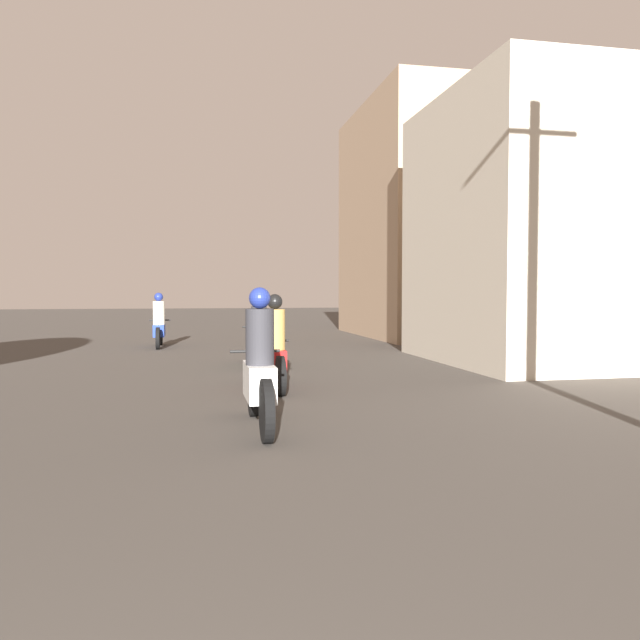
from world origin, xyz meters
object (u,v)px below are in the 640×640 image
at_px(motorcycle_red, 275,351).
at_px(motorcycle_green, 259,337).
at_px(building_right_near, 537,230).
at_px(motorcycle_white, 259,373).
at_px(motorcycle_blue, 159,326).
at_px(building_right_far, 418,222).

height_order(motorcycle_red, motorcycle_green, motorcycle_red).
bearing_deg(motorcycle_green, motorcycle_red, -90.54).
bearing_deg(building_right_near, motorcycle_green, 175.58).
relative_size(motorcycle_white, motorcycle_blue, 1.01).
height_order(motorcycle_white, motorcycle_green, motorcycle_white).
distance_m(motorcycle_red, motorcycle_green, 3.22).
bearing_deg(motorcycle_red, building_right_far, 64.91).
bearing_deg(motorcycle_white, building_right_far, 72.13).
xyz_separation_m(motorcycle_green, building_right_near, (6.10, -0.47, 2.31)).
distance_m(motorcycle_red, motorcycle_blue, 8.44).
xyz_separation_m(motorcycle_green, building_right_far, (6.48, 7.93, 3.43)).
distance_m(motorcycle_white, motorcycle_blue, 11.10).
distance_m(motorcycle_blue, building_right_far, 9.86).
bearing_deg(motorcycle_red, building_right_near, 29.33).
relative_size(motorcycle_red, motorcycle_green, 0.98).
distance_m(motorcycle_white, building_right_far, 16.03).
distance_m(motorcycle_blue, building_right_near, 10.23).
bearing_deg(motorcycle_blue, motorcycle_green, -74.73).
height_order(motorcycle_white, motorcycle_blue, motorcycle_white).
distance_m(motorcycle_green, building_right_near, 6.54).
bearing_deg(building_right_near, motorcycle_white, -140.38).
xyz_separation_m(motorcycle_green, motorcycle_blue, (-2.28, 4.94, 0.01)).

